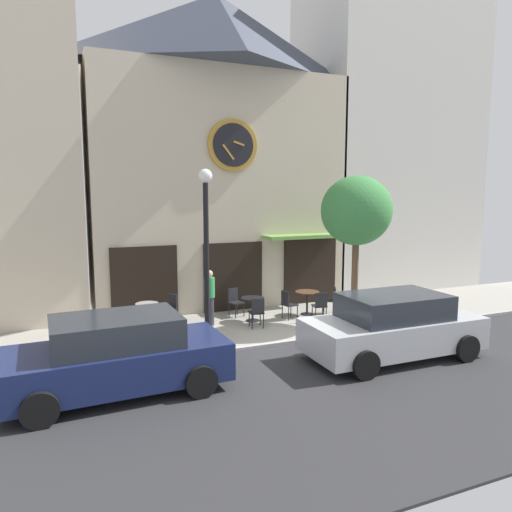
% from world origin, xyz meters
% --- Properties ---
extents(ground_plane, '(28.09, 10.40, 0.13)m').
position_xyz_m(ground_plane, '(0.00, -1.17, -0.02)').
color(ground_plane, '#9E998E').
extents(clock_building, '(8.82, 4.26, 10.63)m').
position_xyz_m(clock_building, '(-0.31, 5.44, 5.53)').
color(clock_building, beige).
rests_on(clock_building, ground_plane).
extents(neighbor_building_right, '(7.00, 4.45, 14.02)m').
position_xyz_m(neighbor_building_right, '(7.52, 6.23, 7.01)').
color(neighbor_building_right, silver).
rests_on(neighbor_building_right, ground_plane).
extents(street_lamp, '(0.36, 0.36, 4.55)m').
position_xyz_m(street_lamp, '(-2.10, 1.12, 2.31)').
color(street_lamp, black).
rests_on(street_lamp, ground_plane).
extents(street_tree, '(2.16, 1.94, 4.45)m').
position_xyz_m(street_tree, '(2.49, 1.00, 3.40)').
color(street_tree, brown).
rests_on(street_tree, ground_plane).
extents(cafe_table_center_right, '(0.66, 0.66, 0.76)m').
position_xyz_m(cafe_table_center_right, '(-3.39, 2.86, 0.52)').
color(cafe_table_center_right, black).
rests_on(cafe_table_center_right, ground_plane).
extents(cafe_table_leftmost, '(0.72, 0.72, 0.74)m').
position_xyz_m(cafe_table_leftmost, '(-0.24, 2.44, 0.53)').
color(cafe_table_leftmost, black).
rests_on(cafe_table_leftmost, ground_plane).
extents(cafe_table_near_door, '(0.78, 0.78, 0.77)m').
position_xyz_m(cafe_table_near_door, '(1.69, 2.47, 0.57)').
color(cafe_table_near_door, black).
rests_on(cafe_table_near_door, ground_plane).
extents(cafe_chair_by_entrance, '(0.50, 0.50, 0.90)m').
position_xyz_m(cafe_chair_by_entrance, '(-0.53, 3.23, 0.53)').
color(cafe_chair_by_entrance, black).
rests_on(cafe_chair_by_entrance, ground_plane).
extents(cafe_chair_facing_street, '(0.48, 0.48, 0.90)m').
position_xyz_m(cafe_chair_facing_street, '(-3.38, 2.02, 0.53)').
color(cafe_chair_facing_street, black).
rests_on(cafe_chair_facing_street, ground_plane).
extents(cafe_chair_under_awning, '(0.54, 0.54, 0.90)m').
position_xyz_m(cafe_chair_under_awning, '(2.48, 2.25, 0.53)').
color(cafe_chair_under_awning, black).
rests_on(cafe_chair_under_awning, ground_plane).
extents(cafe_chair_curbside, '(0.46, 0.46, 0.90)m').
position_xyz_m(cafe_chair_curbside, '(0.87, 2.23, 0.53)').
color(cafe_chair_curbside, black).
rests_on(cafe_chair_curbside, ground_plane).
extents(cafe_chair_mid_row, '(0.47, 0.47, 0.90)m').
position_xyz_m(cafe_chair_mid_row, '(1.71, 1.67, 0.53)').
color(cafe_chair_mid_row, black).
rests_on(cafe_chair_mid_row, ground_plane).
extents(cafe_chair_corner, '(0.45, 0.45, 0.90)m').
position_xyz_m(cafe_chair_corner, '(-0.42, 1.67, 0.53)').
color(cafe_chair_corner, black).
rests_on(cafe_chair_corner, ground_plane).
extents(cafe_chair_facing_wall, '(0.53, 0.53, 0.90)m').
position_xyz_m(cafe_chair_facing_wall, '(-2.64, 3.13, 0.53)').
color(cafe_chair_facing_wall, black).
rests_on(cafe_chair_facing_wall, ground_plane).
extents(pedestrian_green, '(0.35, 0.35, 1.67)m').
position_xyz_m(pedestrian_green, '(-1.60, 2.52, 0.86)').
color(pedestrian_green, '#2D2D38').
rests_on(pedestrian_green, ground_plane).
extents(parked_car_navy, '(4.36, 2.14, 1.55)m').
position_xyz_m(parked_car_navy, '(-4.72, -1.41, 0.76)').
color(parked_car_navy, navy).
rests_on(parked_car_navy, ground_plane).
extents(parked_car_silver, '(4.32, 2.05, 1.55)m').
position_xyz_m(parked_car_silver, '(1.62, -1.87, 0.76)').
color(parked_car_silver, '#B7BABF').
rests_on(parked_car_silver, ground_plane).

